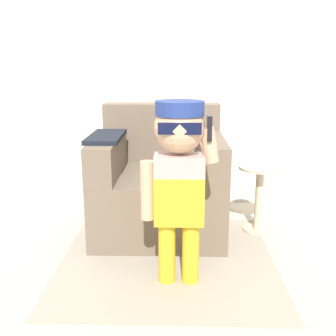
# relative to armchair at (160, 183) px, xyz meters

# --- Properties ---
(ground_plane) EXTENTS (10.00, 10.00, 0.00)m
(ground_plane) POSITION_rel_armchair_xyz_m (-0.01, -0.05, -0.35)
(ground_plane) COLOR #BCB29E
(wall_back) EXTENTS (10.00, 0.05, 2.60)m
(wall_back) POSITION_rel_armchair_xyz_m (-0.01, 0.60, 0.95)
(wall_back) COLOR silver
(wall_back) RESTS_ON ground_plane
(armchair) EXTENTS (0.94, 0.93, 0.91)m
(armchair) POSITION_rel_armchair_xyz_m (0.00, 0.00, 0.00)
(armchair) COLOR #6B5B4C
(armchair) RESTS_ON ground_plane
(person_child) EXTENTS (0.42, 0.31, 1.03)m
(person_child) POSITION_rel_armchair_xyz_m (0.14, -0.80, 0.34)
(person_child) COLOR gold
(person_child) RESTS_ON ground_plane
(side_table) EXTENTS (0.32, 0.32, 0.50)m
(side_table) POSITION_rel_armchair_xyz_m (0.73, -0.07, -0.04)
(side_table) COLOR beige
(side_table) RESTS_ON ground_plane
(rug) EXTENTS (1.34, 1.35, 0.01)m
(rug) POSITION_rel_armchair_xyz_m (0.07, -0.54, -0.34)
(rug) COLOR #9E9384
(rug) RESTS_ON ground_plane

